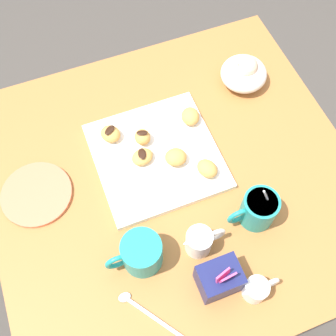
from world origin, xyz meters
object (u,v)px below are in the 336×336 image
object	(u,v)px
saucer_coral_left	(37,194)
beignet_5	(142,157)
beignet_1	(207,169)
beignet_0	(190,116)
dining_table	(174,199)
beignet_4	(176,157)
beignet_2	(111,134)
coffee_mug_teal_right	(141,253)
coffee_mug_teal_left	(258,209)
chocolate_sauce_pitcher	(256,289)
beignet_3	(143,137)
pastry_plate_square	(156,156)
sugar_caddy	(219,279)
ice_cream_bowl	(244,72)
cream_pitcher_white	(200,241)

from	to	relation	value
saucer_coral_left	beignet_5	size ratio (longest dim) A/B	3.11
beignet_1	beignet_0	bearing A→B (deg)	-97.55
dining_table	beignet_4	xyz separation A→B (m)	(-0.02, -0.04, 0.17)
beignet_2	beignet_5	world-z (taller)	beignet_2
coffee_mug_teal_right	coffee_mug_teal_left	bearing A→B (deg)	-180.00
coffee_mug_teal_right	chocolate_sauce_pitcher	distance (m)	0.26
saucer_coral_left	beignet_3	size ratio (longest dim) A/B	3.87
beignet_3	dining_table	bearing A→B (deg)	107.98
chocolate_sauce_pitcher	beignet_3	size ratio (longest dim) A/B	2.05
beignet_3	beignet_5	world-z (taller)	beignet_3
dining_table	saucer_coral_left	distance (m)	0.37
dining_table	pastry_plate_square	size ratio (longest dim) A/B	2.96
sugar_caddy	beignet_2	world-z (taller)	sugar_caddy
pastry_plate_square	coffee_mug_teal_left	size ratio (longest dim) A/B	2.23
ice_cream_bowl	beignet_3	distance (m)	0.34
dining_table	beignet_0	xyz separation A→B (m)	(-0.10, -0.14, 0.17)
beignet_0	beignet_1	size ratio (longest dim) A/B	0.98
pastry_plate_square	beignet_0	distance (m)	0.14
dining_table	beignet_3	distance (m)	0.21
sugar_caddy	chocolate_sauce_pitcher	bearing A→B (deg)	144.59
cream_pitcher_white	beignet_2	size ratio (longest dim) A/B	1.96
saucer_coral_left	beignet_4	xyz separation A→B (m)	(-0.35, 0.04, 0.03)
cream_pitcher_white	coffee_mug_teal_right	bearing A→B (deg)	-8.26
beignet_3	beignet_4	bearing A→B (deg)	123.78
beignet_0	beignet_3	size ratio (longest dim) A/B	1.21
coffee_mug_teal_right	dining_table	bearing A→B (deg)	-131.00
coffee_mug_teal_left	beignet_5	bearing A→B (deg)	-49.81
saucer_coral_left	beignet_5	world-z (taller)	beignet_5
beignet_1	cream_pitcher_white	bearing A→B (deg)	60.90
chocolate_sauce_pitcher	beignet_1	bearing A→B (deg)	-93.54
dining_table	beignet_2	distance (m)	0.26
dining_table	beignet_3	size ratio (longest dim) A/B	20.29
sugar_caddy	chocolate_sauce_pitcher	world-z (taller)	sugar_caddy
coffee_mug_teal_left	beignet_1	world-z (taller)	coffee_mug_teal_left
coffee_mug_teal_right	sugar_caddy	distance (m)	0.18
dining_table	coffee_mug_teal_left	world-z (taller)	coffee_mug_teal_left
pastry_plate_square	ice_cream_bowl	bearing A→B (deg)	-155.40
coffee_mug_teal_left	beignet_4	xyz separation A→B (m)	(0.12, -0.20, -0.01)
dining_table	coffee_mug_teal_left	size ratio (longest dim) A/B	6.60
ice_cream_bowl	beignet_2	size ratio (longest dim) A/B	2.41
ice_cream_bowl	coffee_mug_teal_right	bearing A→B (deg)	41.04
sugar_caddy	ice_cream_bowl	size ratio (longest dim) A/B	0.83
coffee_mug_teal_right	beignet_5	size ratio (longest dim) A/B	2.32
pastry_plate_square	coffee_mug_teal_right	bearing A→B (deg)	62.42
coffee_mug_teal_left	pastry_plate_square	bearing A→B (deg)	-55.79
sugar_caddy	beignet_1	bearing A→B (deg)	-108.50
chocolate_sauce_pitcher	beignet_5	xyz separation A→B (m)	(0.12, -0.39, -0.00)
coffee_mug_teal_right	beignet_3	world-z (taller)	coffee_mug_teal_right
pastry_plate_square	sugar_caddy	distance (m)	0.35
coffee_mug_teal_right	beignet_1	world-z (taller)	coffee_mug_teal_right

